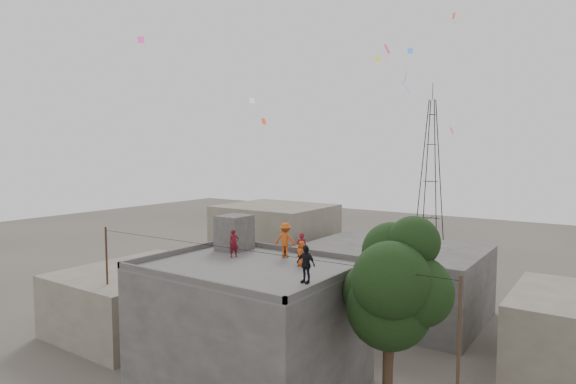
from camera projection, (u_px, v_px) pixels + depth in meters
The scene contains 17 objects.
ground at pixel (250, 384), 24.42m from camera, with size 140.00×140.00×0.00m, color #453F38.
main_building at pixel (249, 325), 24.16m from camera, with size 10.00×8.00×6.10m.
parapet at pixel (249, 263), 23.89m from camera, with size 10.00×8.00×0.30m.
stair_head_box at pixel (234, 233), 27.76m from camera, with size 1.60×1.80×2.00m, color #44423F.
neighbor_west at pixel (140, 298), 32.11m from camera, with size 8.00×10.00×4.00m, color #6B6254.
neighbor_north at pixel (394, 281), 34.56m from camera, with size 12.00×9.00×5.00m, color #44423F.
neighbor_northwest at pixel (276, 244), 42.90m from camera, with size 9.00×8.00×7.00m, color #6B6254.
tree at pixel (394, 287), 20.22m from camera, with size 4.90×4.60×9.10m.
utility_line at pixel (241, 320), 22.78m from camera, with size 20.12×0.62×7.40m.
transmission_tower at pixel (431, 173), 58.73m from camera, with size 2.97×2.97×20.01m.
person_red_adult at pixel (302, 248), 24.53m from camera, with size 0.57×0.37×1.55m, color maroon.
person_orange_child at pixel (301, 254), 23.80m from camera, with size 0.62×0.40×1.26m, color #BE4A15.
person_dark_child at pixel (287, 245), 26.29m from camera, with size 0.55×0.43×1.13m, color black.
person_dark_adult at pixel (306, 264), 20.76m from camera, with size 0.97×0.40×1.65m, color black.
person_orange_adult at pixel (285, 240), 25.81m from camera, with size 1.20×0.69×1.86m, color #C65016.
person_red_child at pixel (234, 243), 25.80m from camera, with size 0.55×0.36×1.50m, color maroon.
kites at pixel (329, 75), 29.59m from camera, with size 18.84×17.01×9.97m.
Camera 1 is at (14.93, -18.25, 11.79)m, focal length 30.00 mm.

